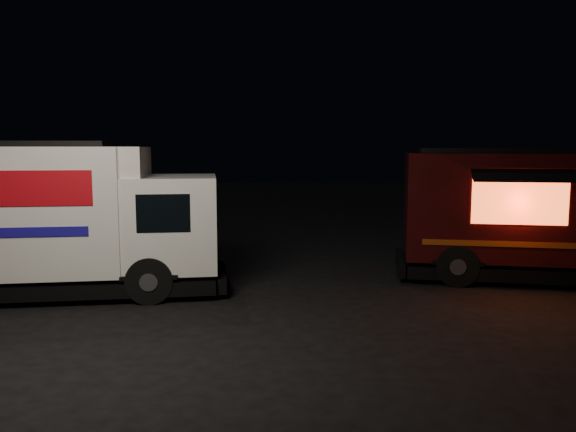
# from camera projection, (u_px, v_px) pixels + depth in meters

# --- Properties ---
(ground) EXTENTS (80.00, 80.00, 0.00)m
(ground) POSITION_uv_depth(u_px,v_px,m) (214.00, 305.00, 11.15)
(ground) COLOR black
(ground) RESTS_ON ground
(white_truck) EXTENTS (7.48, 3.65, 3.25)m
(white_truck) POSITION_uv_depth(u_px,v_px,m) (55.00, 218.00, 11.89)
(white_truck) COLOR silver
(white_truck) RESTS_ON ground
(red_truck) EXTENTS (6.95, 3.35, 3.11)m
(red_truck) POSITION_uv_depth(u_px,v_px,m) (542.00, 214.00, 13.24)
(red_truck) COLOR #35090E
(red_truck) RESTS_ON ground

